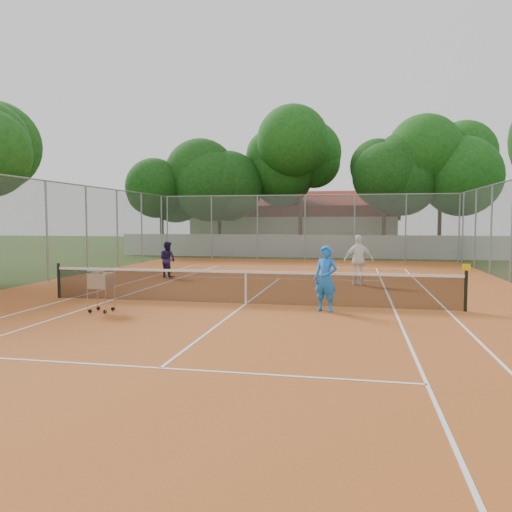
% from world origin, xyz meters
% --- Properties ---
extents(ground, '(120.00, 120.00, 0.00)m').
position_xyz_m(ground, '(0.00, 0.00, 0.00)').
color(ground, '#1D370F').
rests_on(ground, ground).
extents(court_pad, '(18.00, 34.00, 0.02)m').
position_xyz_m(court_pad, '(0.00, 0.00, 0.01)').
color(court_pad, '#AD5721').
rests_on(court_pad, ground).
extents(court_lines, '(10.98, 23.78, 0.01)m').
position_xyz_m(court_lines, '(0.00, 0.00, 0.02)').
color(court_lines, white).
rests_on(court_lines, court_pad).
extents(tennis_net, '(11.88, 0.10, 0.98)m').
position_xyz_m(tennis_net, '(0.00, 0.00, 0.51)').
color(tennis_net, black).
rests_on(tennis_net, court_pad).
extents(perimeter_fence, '(18.00, 34.00, 4.00)m').
position_xyz_m(perimeter_fence, '(0.00, 0.00, 2.00)').
color(perimeter_fence, slate).
rests_on(perimeter_fence, ground).
extents(boundary_wall, '(26.00, 0.30, 1.50)m').
position_xyz_m(boundary_wall, '(0.00, 19.00, 0.75)').
color(boundary_wall, silver).
rests_on(boundary_wall, ground).
extents(clubhouse, '(16.40, 9.00, 4.40)m').
position_xyz_m(clubhouse, '(-2.00, 29.00, 2.20)').
color(clubhouse, beige).
rests_on(clubhouse, ground).
extents(tropical_trees, '(29.00, 19.00, 10.00)m').
position_xyz_m(tropical_trees, '(0.00, 22.00, 5.00)').
color(tropical_trees, black).
rests_on(tropical_trees, ground).
extents(player_near, '(0.74, 0.62, 1.74)m').
position_xyz_m(player_near, '(2.31, -0.75, 0.89)').
color(player_near, '#1C76EE').
rests_on(player_near, court_pad).
extents(player_far_left, '(0.90, 0.81, 1.52)m').
position_xyz_m(player_far_left, '(-4.72, 6.00, 0.78)').
color(player_far_left, '#201644').
rests_on(player_far_left, court_pad).
extents(player_far_right, '(1.17, 0.71, 1.87)m').
position_xyz_m(player_far_right, '(3.20, 4.99, 0.96)').
color(player_far_right, white).
rests_on(player_far_right, court_pad).
extents(ball_hopper, '(0.67, 0.67, 1.13)m').
position_xyz_m(ball_hopper, '(-3.42, -2.01, 0.58)').
color(ball_hopper, '#B1B2B8').
rests_on(ball_hopper, court_pad).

